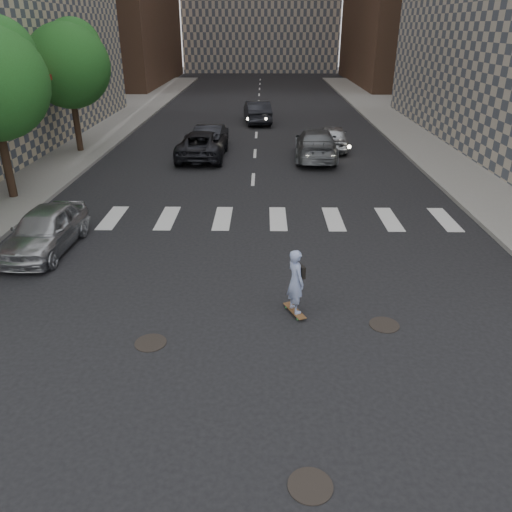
{
  "coord_description": "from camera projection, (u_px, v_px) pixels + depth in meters",
  "views": [
    {
      "loc": [
        0.45,
        -7.9,
        6.36
      ],
      "look_at": [
        0.29,
        2.99,
        1.3
      ],
      "focal_mm": 35.0,
      "sensor_mm": 36.0,
      "label": 1
    }
  ],
  "objects": [
    {
      "name": "traffic_car_d",
      "position": [
        332.0,
        137.0,
        27.64
      ],
      "size": [
        1.85,
        4.09,
        1.36
      ],
      "primitive_type": "imported",
      "rotation": [
        0.0,
        0.0,
        3.08
      ],
      "color": "#A8ABAF",
      "rests_on": "ground"
    },
    {
      "name": "traffic_car_b",
      "position": [
        316.0,
        144.0,
        25.7
      ],
      "size": [
        2.43,
        5.36,
        1.52
      ],
      "primitive_type": "imported",
      "rotation": [
        0.0,
        0.0,
        3.08
      ],
      "color": "#5A5E62",
      "rests_on": "ground"
    },
    {
      "name": "manhole_b",
      "position": [
        151.0,
        343.0,
        10.96
      ],
      "size": [
        0.7,
        0.7,
        0.02
      ],
      "primitive_type": "cylinder",
      "color": "black",
      "rests_on": "ground"
    },
    {
      "name": "ground",
      "position": [
        239.0,
        379.0,
        9.85
      ],
      "size": [
        160.0,
        160.0,
        0.0
      ],
      "primitive_type": "plane",
      "color": "black",
      "rests_on": "ground"
    },
    {
      "name": "manhole_a",
      "position": [
        310.0,
        486.0,
        7.56
      ],
      "size": [
        0.7,
        0.7,
        0.02
      ],
      "primitive_type": "cylinder",
      "color": "black",
      "rests_on": "ground"
    },
    {
      "name": "skateboarder",
      "position": [
        296.0,
        281.0,
        11.72
      ],
      "size": [
        0.59,
        0.86,
        1.68
      ],
      "rotation": [
        0.0,
        0.0,
        0.43
      ],
      "color": "brown",
      "rests_on": "ground"
    },
    {
      "name": "traffic_car_c",
      "position": [
        203.0,
        144.0,
        25.91
      ],
      "size": [
        2.41,
        5.11,
        1.41
      ],
      "primitive_type": "imported",
      "rotation": [
        0.0,
        0.0,
        3.13
      ],
      "color": "black",
      "rests_on": "ground"
    },
    {
      "name": "silver_sedan",
      "position": [
        45.0,
        230.0,
        15.21
      ],
      "size": [
        1.76,
        4.03,
        1.35
      ],
      "primitive_type": "imported",
      "rotation": [
        0.0,
        0.0,
        -0.04
      ],
      "color": "#ABADB1",
      "rests_on": "ground"
    },
    {
      "name": "manhole_c",
      "position": [
        384.0,
        325.0,
        11.61
      ],
      "size": [
        0.7,
        0.7,
        0.02
      ],
      "primitive_type": "cylinder",
      "color": "black",
      "rests_on": "ground"
    },
    {
      "name": "tree_c",
      "position": [
        69.0,
        62.0,
        25.37
      ],
      "size": [
        4.2,
        4.2,
        6.6
      ],
      "color": "#382619",
      "rests_on": "sidewalk_left"
    },
    {
      "name": "traffic_car_a",
      "position": [
        211.0,
        137.0,
        27.72
      ],
      "size": [
        1.72,
        4.36,
        1.41
      ],
      "primitive_type": "imported",
      "rotation": [
        0.0,
        0.0,
        3.09
      ],
      "color": "black",
      "rests_on": "ground"
    },
    {
      "name": "traffic_car_e",
      "position": [
        257.0,
        112.0,
        35.16
      ],
      "size": [
        2.13,
        4.81,
        1.53
      ],
      "primitive_type": "imported",
      "rotation": [
        0.0,
        0.0,
        3.25
      ],
      "color": "black",
      "rests_on": "ground"
    }
  ]
}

